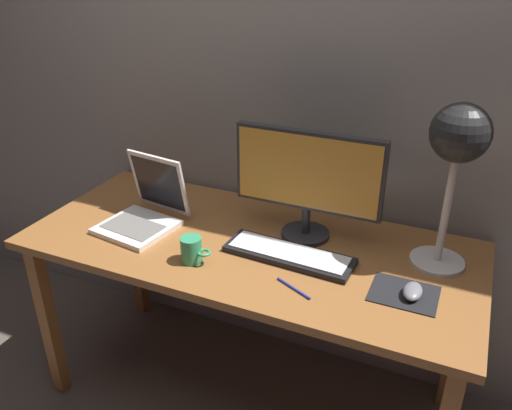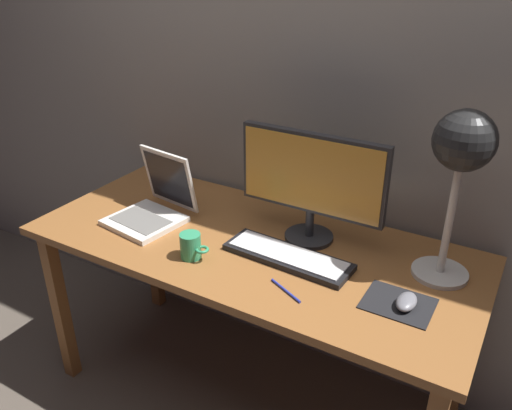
# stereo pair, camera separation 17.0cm
# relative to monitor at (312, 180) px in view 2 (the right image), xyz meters

# --- Properties ---
(ground_plane) EXTENTS (4.80, 4.80, 0.00)m
(ground_plane) POSITION_rel_monitor_xyz_m (-0.17, -0.12, -0.97)
(ground_plane) COLOR brown
(ground_plane) RESTS_ON ground
(back_wall) EXTENTS (4.80, 0.06, 2.60)m
(back_wall) POSITION_rel_monitor_xyz_m (-0.17, 0.28, 0.33)
(back_wall) COLOR gray
(back_wall) RESTS_ON ground
(desk) EXTENTS (1.60, 0.70, 0.74)m
(desk) POSITION_rel_monitor_xyz_m (-0.17, -0.12, -0.31)
(desk) COLOR #935B2D
(desk) RESTS_ON ground
(monitor) EXTENTS (0.52, 0.17, 0.40)m
(monitor) POSITION_rel_monitor_xyz_m (0.00, 0.00, 0.00)
(monitor) COLOR #28282B
(monitor) RESTS_ON desk
(keyboard_main) EXTENTS (0.45, 0.16, 0.03)m
(keyboard_main) POSITION_rel_monitor_xyz_m (-0.00, -0.16, -0.22)
(keyboard_main) COLOR black
(keyboard_main) RESTS_ON desk
(laptop) EXTENTS (0.29, 0.32, 0.25)m
(laptop) POSITION_rel_monitor_xyz_m (-0.58, -0.15, -0.16)
(laptop) COLOR silver
(laptop) RESTS_ON desk
(desk_lamp) EXTENTS (0.18, 0.18, 0.54)m
(desk_lamp) POSITION_rel_monitor_xyz_m (0.46, 0.00, 0.18)
(desk_lamp) COLOR beige
(desk_lamp) RESTS_ON desk
(mousepad) EXTENTS (0.20, 0.16, 0.00)m
(mousepad) POSITION_rel_monitor_xyz_m (0.39, -0.21, -0.23)
(mousepad) COLOR black
(mousepad) RESTS_ON desk
(mouse) EXTENTS (0.06, 0.10, 0.03)m
(mouse) POSITION_rel_monitor_xyz_m (0.41, -0.22, -0.21)
(mouse) COLOR slate
(mouse) RESTS_ON mousepad
(coffee_mug) EXTENTS (0.11, 0.07, 0.09)m
(coffee_mug) POSITION_rel_monitor_xyz_m (-0.29, -0.31, -0.19)
(coffee_mug) COLOR #339966
(coffee_mug) RESTS_ON desk
(pen) EXTENTS (0.13, 0.07, 0.01)m
(pen) POSITION_rel_monitor_xyz_m (0.08, -0.32, -0.23)
(pen) COLOR #2633A5
(pen) RESTS_ON desk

